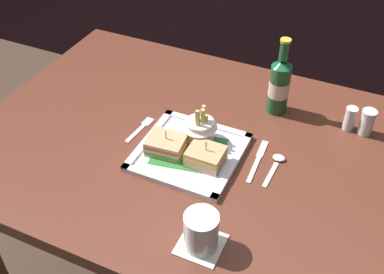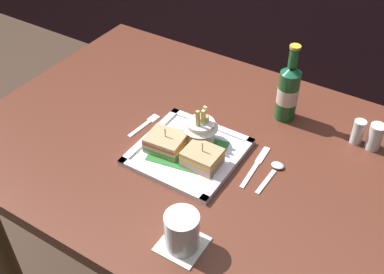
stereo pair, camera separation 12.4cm
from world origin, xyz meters
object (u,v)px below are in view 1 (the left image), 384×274
at_px(dining_table, 194,171).
at_px(spoon, 277,162).
at_px(square_plate, 189,152).
at_px(water_glass, 201,232).
at_px(knife, 258,159).
at_px(sandwich_half_right, 206,157).
at_px(beer_bottle, 279,84).
at_px(salt_shaker, 349,120).
at_px(pepper_shaker, 366,123).
at_px(sandwich_half_left, 166,145).
at_px(fork, 141,128).
at_px(fries_cup, 200,127).

xyz_separation_m(dining_table, spoon, (0.24, 0.01, 0.12)).
distance_m(square_plate, water_glass, 0.31).
height_order(dining_table, knife, knife).
xyz_separation_m(sandwich_half_right, knife, (0.12, 0.08, -0.03)).
height_order(beer_bottle, salt_shaker, beer_bottle).
bearing_deg(spoon, knife, -173.86).
height_order(spoon, pepper_shaker, pepper_shaker).
distance_m(square_plate, sandwich_half_right, 0.07).
bearing_deg(sandwich_half_left, spoon, 16.88).
bearing_deg(square_plate, salt_shaker, 38.01).
relative_size(water_glass, knife, 0.53).
distance_m(square_plate, fork, 0.18).
distance_m(water_glass, pepper_shaker, 0.62).
relative_size(sandwich_half_right, fork, 0.75).
bearing_deg(knife, pepper_shaker, 43.97).
bearing_deg(sandwich_half_left, pepper_shaker, 33.37).
bearing_deg(salt_shaker, square_plate, -141.99).
distance_m(square_plate, sandwich_half_left, 0.07).
distance_m(sandwich_half_left, spoon, 0.30).
height_order(water_glass, pepper_shaker, water_glass).
bearing_deg(square_plate, beer_bottle, 61.72).
height_order(square_plate, beer_bottle, beer_bottle).
bearing_deg(fork, square_plate, -13.42).
bearing_deg(fries_cup, spoon, 2.47).
distance_m(sandwich_half_right, pepper_shaker, 0.48).
xyz_separation_m(sandwich_half_left, beer_bottle, (0.22, 0.32, 0.06)).
height_order(water_glass, salt_shaker, water_glass).
xyz_separation_m(sandwich_half_left, fork, (-0.12, 0.07, -0.03)).
distance_m(sandwich_half_left, fries_cup, 0.11).
bearing_deg(square_plate, fries_cup, 81.97).
height_order(dining_table, beer_bottle, beer_bottle).
xyz_separation_m(water_glass, knife, (0.03, 0.32, -0.04)).
distance_m(sandwich_half_left, salt_shaker, 0.53).
xyz_separation_m(sandwich_half_right, water_glass, (0.09, -0.24, 0.01)).
relative_size(sandwich_half_left, water_glass, 1.14).
relative_size(fork, salt_shaker, 1.70).
bearing_deg(spoon, beer_bottle, 107.30).
bearing_deg(salt_shaker, dining_table, -147.90).
xyz_separation_m(dining_table, knife, (0.19, 0.01, 0.12)).
distance_m(dining_table, knife, 0.22).
height_order(knife, spoon, spoon).
distance_m(sandwich_half_left, sandwich_half_right, 0.12).
distance_m(fork, pepper_shaker, 0.65).
relative_size(dining_table, spoon, 9.68).
relative_size(sandwich_half_left, knife, 0.61).
relative_size(square_plate, pepper_shaker, 3.45).
height_order(beer_bottle, spoon, beer_bottle).
xyz_separation_m(square_plate, salt_shaker, (0.37, 0.29, 0.03)).
bearing_deg(square_plate, fork, 166.58).
bearing_deg(knife, salt_shaker, 50.11).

